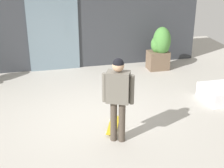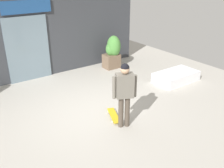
% 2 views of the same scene
% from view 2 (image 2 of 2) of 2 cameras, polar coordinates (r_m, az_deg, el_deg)
% --- Properties ---
extents(ground_plane, '(12.00, 12.00, 0.00)m').
position_cam_2_polar(ground_plane, '(7.25, -4.26, -6.09)').
color(ground_plane, '#B2ADA3').
extents(building_facade, '(7.98, 0.31, 3.88)m').
position_cam_2_polar(building_facade, '(9.54, -15.88, 12.84)').
color(building_facade, '#383A3F').
rests_on(building_facade, ground_plane).
extents(skateboarder, '(0.56, 0.41, 1.69)m').
position_cam_2_polar(skateboarder, '(6.09, 2.84, -1.22)').
color(skateboarder, '#4C4238').
rests_on(skateboarder, ground_plane).
extents(skateboard, '(0.47, 0.81, 0.08)m').
position_cam_2_polar(skateboard, '(6.90, 0.39, -7.08)').
color(skateboard, gold).
rests_on(skateboard, ground_plane).
extents(planter_box_left, '(0.64, 0.60, 1.33)m').
position_cam_2_polar(planter_box_left, '(10.22, 0.19, 7.38)').
color(planter_box_left, brown).
rests_on(planter_box_left, ground_plane).
extents(snow_ledge, '(1.59, 0.90, 0.35)m').
position_cam_2_polar(snow_ledge, '(9.35, 14.23, 1.61)').
color(snow_ledge, white).
rests_on(snow_ledge, ground_plane).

